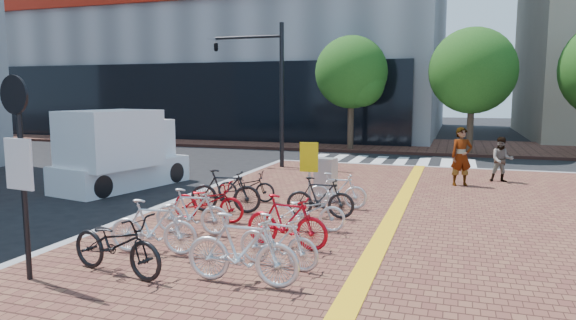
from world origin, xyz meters
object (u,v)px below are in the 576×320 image
(bike_11, at_px, (337,191))
(traffic_light_pole, at_px, (251,69))
(utility_box, at_px, (326,180))
(bike_1, at_px, (153,227))
(bike_2, at_px, (192,212))
(bike_9, at_px, (307,211))
(bike_8, at_px, (287,221))
(box_truck, at_px, (120,151))
(bike_3, at_px, (208,201))
(bike_4, at_px, (225,191))
(yellow_sign, at_px, (309,163))
(bike_5, at_px, (246,186))
(bike_7, at_px, (278,241))
(bike_6, at_px, (242,249))
(bike_0, at_px, (117,244))
(pedestrian_b, at_px, (502,160))
(pedestrian_a, at_px, (461,157))
(notice_sign, at_px, (19,153))
(bike_10, at_px, (320,198))

(bike_11, distance_m, traffic_light_pole, 9.15)
(utility_box, bearing_deg, bike_1, -108.63)
(bike_2, xyz_separation_m, bike_9, (2.22, 1.03, -0.05))
(bike_8, bearing_deg, box_truck, 62.46)
(bike_3, bearing_deg, bike_9, -92.90)
(bike_4, distance_m, bike_11, 2.86)
(yellow_sign, relative_size, traffic_light_pole, 0.30)
(bike_5, distance_m, bike_7, 5.47)
(bike_6, bearing_deg, bike_3, 33.99)
(box_truck, bearing_deg, utility_box, -5.06)
(bike_1, bearing_deg, bike_0, 173.26)
(pedestrian_b, relative_size, traffic_light_pole, 0.26)
(bike_7, relative_size, utility_box, 1.29)
(bike_2, bearing_deg, bike_1, 171.00)
(bike_6, bearing_deg, bike_11, -2.33)
(pedestrian_b, bearing_deg, pedestrian_a, -141.99)
(bike_0, distance_m, bike_11, 6.33)
(bike_7, xyz_separation_m, bike_11, (-0.05, 4.74, 0.00))
(bike_0, relative_size, bike_3, 1.10)
(bike_9, bearing_deg, traffic_light_pole, 18.93)
(bike_3, xyz_separation_m, bike_7, (2.60, -2.53, -0.00))
(bike_0, relative_size, traffic_light_pole, 0.34)
(bike_11, bearing_deg, traffic_light_pole, 29.97)
(bike_5, height_order, bike_8, bike_8)
(bike_11, distance_m, pedestrian_b, 7.14)
(pedestrian_b, height_order, notice_sign, notice_sign)
(bike_1, bearing_deg, yellow_sign, -30.00)
(bike_8, xyz_separation_m, bike_10, (0.01, 2.52, -0.02))
(bike_0, relative_size, bike_9, 1.18)
(pedestrian_b, relative_size, notice_sign, 0.47)
(bike_7, height_order, traffic_light_pole, traffic_light_pole)
(yellow_sign, bearing_deg, bike_5, 167.89)
(bike_0, distance_m, bike_5, 5.95)
(bike_6, xyz_separation_m, box_truck, (-7.43, 7.11, 0.50))
(bike_0, bearing_deg, bike_8, -32.71)
(bike_8, distance_m, box_truck, 9.05)
(bike_8, height_order, notice_sign, notice_sign)
(bike_0, bearing_deg, notice_sign, 130.22)
(bike_5, bearing_deg, bike_9, -142.72)
(bike_3, relative_size, traffic_light_pole, 0.31)
(bike_2, height_order, traffic_light_pole, traffic_light_pole)
(bike_11, height_order, traffic_light_pole, traffic_light_pole)
(pedestrian_a, relative_size, box_truck, 0.40)
(bike_1, distance_m, bike_10, 4.29)
(bike_3, bearing_deg, bike_11, -49.58)
(bike_9, height_order, traffic_light_pole, traffic_light_pole)
(bike_11, relative_size, box_truck, 0.33)
(pedestrian_b, height_order, yellow_sign, yellow_sign)
(traffic_light_pole, bearing_deg, bike_3, -73.93)
(bike_0, distance_m, notice_sign, 2.06)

